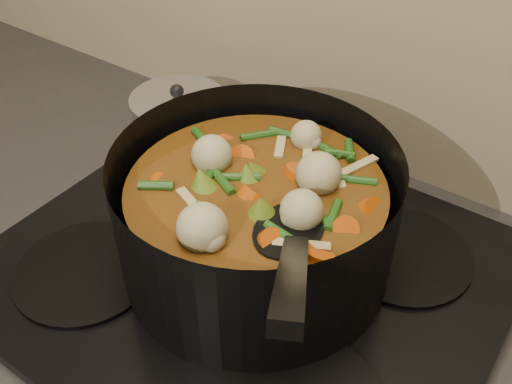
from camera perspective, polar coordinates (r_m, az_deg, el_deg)
The scene contains 3 objects.
stovetop at distance 0.75m, azimuth -0.97°, elevation -7.68°, with size 0.62×0.54×0.03m.
stockpot at distance 0.69m, azimuth 0.02°, elevation -2.60°, with size 0.42×0.44×0.25m.
saucepan at distance 0.91m, azimuth -7.58°, elevation 6.69°, with size 0.15×0.15×0.12m.
Camera 1 is at (0.30, 1.52, 1.48)m, focal length 40.00 mm.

